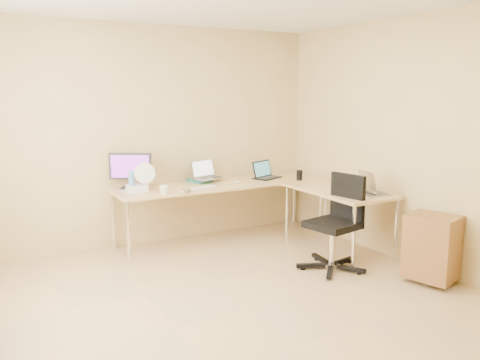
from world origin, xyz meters
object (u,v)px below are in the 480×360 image
monitor (131,171)px  water_bottle (132,181)px  desk_return (338,221)px  cabinet (432,247)px  laptop_return (376,185)px  desk_main (223,212)px  office_chair (333,222)px  laptop_center (207,169)px  keyboard (200,188)px  mug (164,190)px  laptop_black (267,170)px  desk_fan (144,178)px

monitor → water_bottle: bearing=-72.5°
water_bottle → desk_return: bearing=-25.4°
cabinet → laptop_return: bearing=73.1°
desk_main → office_chair: size_ratio=2.67×
laptop_center → keyboard: size_ratio=0.82×
cabinet → mug: bearing=119.4°
desk_return → laptop_return: (0.15, -0.42, 0.47)m
keyboard → monitor: bearing=132.6°
laptop_black → keyboard: laptop_black is taller
mug → desk_fan: (-0.13, 0.29, 0.10)m
water_bottle → desk_fan: 0.14m
desk_fan → cabinet: size_ratio=0.47×
water_bottle → desk_fan: desk_fan is taller
desk_main → mug: (-0.86, -0.30, 0.42)m
desk_return → mug: mug is taller
laptop_center → keyboard: bearing=-142.7°
desk_return → desk_fan: 2.26m
desk_return → keyboard: (-1.38, 0.78, 0.37)m
desk_main → desk_fan: (-0.99, -0.00, 0.51)m
water_bottle → cabinet: (2.25, -2.19, -0.49)m
desk_main → desk_fan: 1.12m
keyboard → water_bottle: size_ratio=1.80×
desk_return → water_bottle: size_ratio=5.43×
desk_fan → laptop_return: 2.54m
laptop_center → keyboard: laptop_center is taller
laptop_black → cabinet: 2.31m
desk_fan → monitor: bearing=130.5°
mug → keyboard: bearing=9.6°
water_bottle → laptop_return: bearing=-32.1°
laptop_return → laptop_center: bearing=45.8°
monitor → mug: monitor is taller
cabinet → desk_main: bearing=100.2°
office_chair → laptop_return: bearing=-9.5°
monitor → laptop_center: size_ratio=1.37×
cabinet → keyboard: bearing=110.8°
monitor → laptop_black: bearing=25.6°
desk_return → desk_fan: size_ratio=4.41×
desk_fan → desk_main: bearing=18.4°
keyboard → mug: size_ratio=4.03×
keyboard → laptop_black: bearing=-2.8°
mug → cabinet: 2.78m
desk_main → cabinet: desk_main is taller
laptop_center → cabinet: laptop_center is taller
water_bottle → mug: bearing=-47.8°
water_bottle → office_chair: size_ratio=0.24×
laptop_return → cabinet: size_ratio=0.52×
desk_main → office_chair: (0.54, -1.43, 0.14)m
water_bottle → desk_fan: bearing=-0.4°
mug → office_chair: size_ratio=0.11×
desk_main → mug: size_ratio=24.89×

